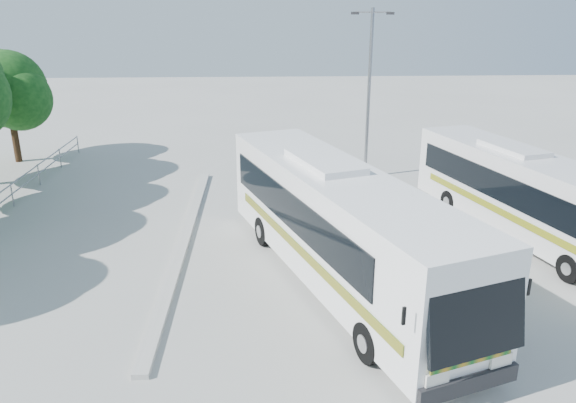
{
  "coord_description": "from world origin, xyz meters",
  "views": [
    {
      "loc": [
        0.59,
        -16.85,
        8.13
      ],
      "look_at": [
        1.43,
        1.51,
        1.62
      ],
      "focal_mm": 35.0,
      "sensor_mm": 36.0,
      "label": 1
    }
  ],
  "objects_px": {
    "coach_main": "(338,224)",
    "coach_adjacent": "(525,193)",
    "tree_far_e": "(9,89)",
    "lamppost": "(369,87)"
  },
  "relations": [
    {
      "from": "coach_main",
      "to": "coach_adjacent",
      "type": "xyz_separation_m",
      "value": [
        7.2,
        3.26,
        -0.24
      ]
    },
    {
      "from": "coach_adjacent",
      "to": "coach_main",
      "type": "bearing_deg",
      "value": -171.05
    },
    {
      "from": "coach_adjacent",
      "to": "tree_far_e",
      "type": "bearing_deg",
      "value": 137.82
    },
    {
      "from": "tree_far_e",
      "to": "lamppost",
      "type": "xyz_separation_m",
      "value": [
        18.25,
        -3.7,
        0.5
      ]
    },
    {
      "from": "coach_main",
      "to": "lamppost",
      "type": "bearing_deg",
      "value": 56.32
    },
    {
      "from": "tree_far_e",
      "to": "coach_adjacent",
      "type": "relative_size",
      "value": 0.53
    },
    {
      "from": "coach_adjacent",
      "to": "lamppost",
      "type": "relative_size",
      "value": 1.4
    },
    {
      "from": "lamppost",
      "to": "coach_adjacent",
      "type": "bearing_deg",
      "value": -42.87
    },
    {
      "from": "coach_main",
      "to": "lamppost",
      "type": "distance_m",
      "value": 11.61
    },
    {
      "from": "coach_main",
      "to": "coach_adjacent",
      "type": "relative_size",
      "value": 1.14
    }
  ]
}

